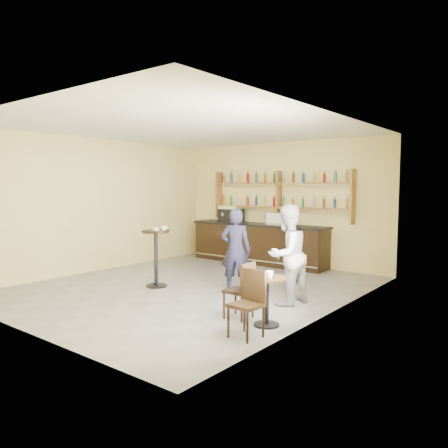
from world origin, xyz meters
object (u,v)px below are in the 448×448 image
Objects in this scene: espresso_machine at (231,214)px; chair_south at (246,304)px; pedestal_table at (156,259)px; man_main at (236,250)px; bar_counter at (258,243)px; cafe_table at (267,301)px; pastry_case at (279,219)px; chair_west at (239,290)px; patron_second at (287,255)px.

chair_south is (3.98, -4.90, -0.83)m from espresso_machine.
man_main reaches higher than pedestal_table.
bar_counter is 5.40× the size of cafe_table.
pastry_case is 3.70m from pedestal_table.
pastry_case is 0.71× the size of cafe_table.
cafe_table is (2.40, -4.30, -0.85)m from pastry_case.
pedestal_table is 3.46m from chair_south.
pastry_case is 0.58× the size of chair_west.
pedestal_table reaches higher than chair_south.
bar_counter is 5.79m from chair_south.
patron_second is (-0.41, 1.81, 0.42)m from chair_south.
pedestal_table is 1.68m from man_main.
cafe_table is at bearing 27.94° from patron_second.
patron_second is at bearing 146.83° from man_main.
chair_west is at bearing 2.16° from patron_second.
patron_second is at bearing 107.74° from chair_south.
pedestal_table is at bearing -68.87° from patron_second.
bar_counter is at bearing 174.01° from pastry_case.
cafe_table is 0.80× the size of chair_south.
pedestal_table reaches higher than cafe_table.
man_main is 1.28m from patron_second.
bar_counter is 4.09m from patron_second.
bar_counter is 7.62× the size of pastry_case.
chair_south is (3.08, -4.90, -0.07)m from bar_counter.
patron_second reaches higher than pastry_case.
cafe_table is (3.14, -0.73, -0.22)m from pedestal_table.
man_main is 1.84× the size of chair_west.
chair_south is 1.91m from patron_second.
man_main is at bearing 134.65° from chair_south.
man_main is at bearing 138.94° from cafe_table.
espresso_machine is at bearing 132.43° from cafe_table.
pastry_case is at bearing 0.00° from bar_counter.
pastry_case is 0.45× the size of pedestal_table.
pastry_case reaches higher than chair_west.
pedestal_table is at bearing -0.14° from man_main.
pastry_case reaches higher than cafe_table.
man_main is at bearing -80.92° from pastry_case.
pedestal_table is (-0.12, -3.57, 0.05)m from bar_counter.
pastry_case is 0.30× the size of patron_second.
espresso_machine is 0.36× the size of patron_second.
espresso_machine reaches higher than chair_west.
man_main is 2.20m from cafe_table.
patron_second is at bearing 9.81° from pedestal_table.
cafe_table is (3.03, -4.30, -0.17)m from bar_counter.
patron_second is (0.19, 1.16, 0.43)m from chair_west.
patron_second reaches higher than cafe_table.
man_main is at bearing -64.09° from bar_counter.
chair_south is at bearing -85.24° from cafe_table.
chair_west is (2.48, -4.25, -0.09)m from bar_counter.
espresso_machine is at bearing -144.70° from chair_west.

